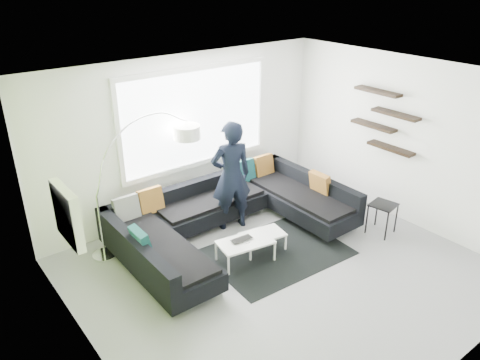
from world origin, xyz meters
name	(u,v)px	position (x,y,z in m)	size (l,w,h in m)	color
ground	(281,271)	(0.00, 0.00, 0.00)	(5.50, 5.50, 0.00)	gray
room_shell	(278,152)	(0.04, 0.21, 1.81)	(5.54, 5.04, 2.82)	white
sectional_sofa	(235,220)	(0.02, 1.14, 0.35)	(3.70, 2.29, 0.80)	black
rug	(277,252)	(0.28, 0.41, 0.01)	(2.09, 1.52, 0.01)	black
coffee_table	(254,246)	(-0.04, 0.57, 0.17)	(1.05, 0.61, 0.34)	white
arc_lamp	(96,197)	(-1.88, 1.96, 1.03)	(1.91, 0.50, 2.06)	silver
side_table	(382,219)	(2.05, -0.21, 0.27)	(0.39, 0.39, 0.53)	black
person	(231,176)	(0.22, 1.50, 0.94)	(0.78, 0.63, 1.88)	black
laptop	(243,241)	(-0.27, 0.54, 0.36)	(0.35, 0.24, 0.03)	black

